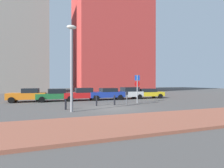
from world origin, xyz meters
TOP-DOWN VIEW (x-y plane):
  - ground_plane at (0.00, 0.00)m, footprint 120.00×120.00m
  - sidewalk_brick at (0.00, -5.94)m, footprint 40.00×4.30m
  - parked_car_orange at (-7.24, 7.54)m, footprint 4.05×2.16m
  - parked_car_green at (-4.32, 7.23)m, footprint 4.16×2.02m
  - parked_car_red at (-1.23, 7.16)m, footprint 4.18×2.09m
  - parked_car_blue at (1.90, 7.05)m, footprint 4.46×2.06m
  - parked_car_white at (4.93, 7.18)m, footprint 4.01×2.08m
  - parked_car_yellow at (7.82, 7.23)m, footprint 4.68×2.22m
  - parking_sign_post at (3.79, 2.48)m, footprint 0.60×0.10m
  - parking_meter at (1.97, 1.15)m, footprint 0.18×0.14m
  - street_lamp at (-3.43, -1.01)m, footprint 0.70×0.36m
  - traffic_bollard_near at (0.92, 1.69)m, footprint 0.16×0.16m
  - traffic_bollard_mid at (-3.75, 0.26)m, footprint 0.15×0.15m
  - traffic_bollard_far at (-0.86, 1.68)m, footprint 0.14×0.14m
  - building_colorful_midrise at (10.41, 31.17)m, footprint 18.12×17.45m
  - building_under_construction at (-10.84, 33.28)m, footprint 11.84×13.12m

SIDE VIEW (x-z plane):
  - ground_plane at x=0.00m, z-range 0.00..0.00m
  - sidewalk_brick at x=0.00m, z-range 0.00..0.14m
  - traffic_bollard_mid at x=-3.75m, z-range 0.00..0.87m
  - traffic_bollard_near at x=0.92m, z-range 0.00..0.93m
  - traffic_bollard_far at x=-0.86m, z-range 0.00..0.95m
  - parked_car_yellow at x=7.82m, z-range 0.05..1.39m
  - parked_car_green at x=-4.32m, z-range 0.02..1.47m
  - parked_car_blue at x=1.90m, z-range 0.03..1.51m
  - parked_car_orange at x=-7.24m, z-range 0.01..1.54m
  - parked_car_red at x=-1.23m, z-range 0.02..1.55m
  - parked_car_white at x=4.93m, z-range 0.03..1.60m
  - parking_meter at x=1.97m, z-range 0.20..1.48m
  - parking_sign_post at x=3.79m, z-range 0.39..3.35m
  - street_lamp at x=-3.43m, z-range 0.61..6.93m
  - building_under_construction at x=-10.84m, z-range 0.00..25.27m
  - building_colorful_midrise at x=10.41m, z-range 0.00..29.35m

